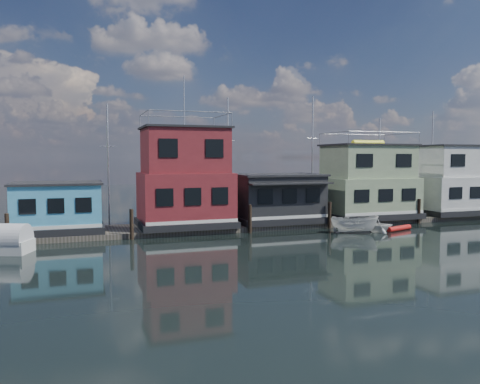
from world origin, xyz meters
name	(u,v)px	position (x,y,z in m)	size (l,w,h in m)	color
ground	(362,252)	(0.00, 0.00, 0.00)	(160.00, 160.00, 0.00)	black
dock	(282,223)	(0.00, 12.00, 0.20)	(48.00, 5.00, 0.40)	#595147
houseboat_blue	(58,207)	(-18.00, 12.00, 2.21)	(6.40, 4.90, 3.66)	black
houseboat_red	(185,180)	(-8.50, 12.00, 4.10)	(7.40, 5.90, 11.86)	black
houseboat_dark	(277,198)	(-0.50, 11.98, 2.42)	(7.40, 6.10, 4.06)	black
houseboat_green	(367,183)	(8.50, 12.00, 3.55)	(8.40, 5.90, 7.03)	black
houseboat_white	(454,181)	(18.50, 12.00, 3.54)	(8.40, 5.90, 6.66)	black
pilings	(293,217)	(-0.33, 9.20, 1.10)	(42.28, 0.28, 2.20)	#2D2116
background_masts	(301,161)	(4.76, 18.00, 5.55)	(36.40, 0.16, 12.00)	silver
red_kayak	(399,228)	(7.67, 6.31, 0.20)	(0.41, 0.41, 2.79)	red
dinghy_white	(378,225)	(5.61, 6.21, 0.61)	(2.01, 2.33, 1.23)	silver
motorboat	(354,224)	(3.66, 6.54, 0.70)	(1.36, 3.63, 1.40)	silver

